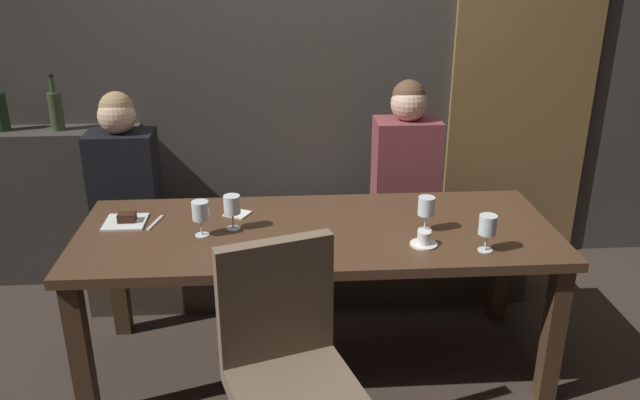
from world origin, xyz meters
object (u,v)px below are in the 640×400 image
diner_redhead (123,167)px  dessert_plate (126,220)px  wine_bottle_pale_label (56,110)px  wine_glass_end_left (232,206)px  wine_glass_center_back (488,226)px  wine_glass_near_left (426,208)px  dining_table (317,246)px  chair_near_side (286,357)px  wine_glass_near_right (201,212)px  diner_bearded (406,158)px  fork_on_table (155,223)px  wine_bottle_dark_red (1,110)px  banquette_bench (310,258)px  espresso_cup (424,240)px

diner_redhead → dessert_plate: bearing=-77.4°
wine_bottle_pale_label → wine_glass_end_left: 1.48m
wine_glass_center_back → wine_glass_near_left: (-0.21, 0.22, -0.00)m
dining_table → chair_near_side: bearing=-102.4°
diner_redhead → wine_glass_near_right: size_ratio=4.83×
diner_bearded → wine_glass_center_back: diner_bearded is taller
diner_bearded → fork_on_table: bearing=-155.7°
diner_redhead → wine_glass_center_back: diner_redhead is taller
wine_glass_end_left → dessert_plate: size_ratio=0.86×
dessert_plate → wine_bottle_dark_red: bearing=133.4°
diner_redhead → wine_bottle_dark_red: 0.85m
diner_bearded → wine_bottle_pale_label: size_ratio=2.55×
diner_bearded → wine_bottle_pale_label: 2.04m
banquette_bench → fork_on_table: (-0.76, -0.59, 0.51)m
banquette_bench → wine_bottle_dark_red: (-1.76, 0.34, 0.84)m
banquette_bench → chair_near_side: bearing=-96.4°
banquette_bench → wine_glass_near_right: wine_glass_near_right is taller
dining_table → banquette_bench: (0.00, 0.70, -0.42)m
wine_bottle_dark_red → diner_bearded: bearing=-8.4°
diner_redhead → wine_glass_near_left: size_ratio=4.83×
chair_near_side → wine_bottle_dark_red: wine_bottle_dark_red is taller
wine_bottle_dark_red → dessert_plate: (0.87, -0.92, -0.32)m
wine_glass_end_left → wine_glass_near_right: (-0.14, -0.06, 0.00)m
wine_glass_near_right → fork_on_table: bearing=147.5°
wine_bottle_pale_label → wine_glass_center_back: bearing=-31.2°
chair_near_side → wine_bottle_pale_label: bearing=126.3°
wine_glass_center_back → dessert_plate: 1.65m
chair_near_side → wine_glass_center_back: bearing=27.4°
dining_table → diner_bearded: size_ratio=2.64×
diner_redhead → wine_glass_end_left: diner_redhead is taller
wine_glass_end_left → espresso_cup: 0.88m
espresso_cup → fork_on_table: (-1.21, 0.32, -0.02)m
wine_glass_center_back → wine_bottle_pale_label: bearing=148.8°
dining_table → banquette_bench: size_ratio=0.88×
diner_bearded → espresso_cup: bearing=-95.8°
diner_bearded → wine_glass_end_left: bearing=-144.1°
dining_table → diner_redhead: diner_redhead is taller
wine_bottle_dark_red → wine_glass_end_left: 1.72m
banquette_bench → dessert_plate: size_ratio=13.16×
wine_glass_center_back → wine_glass_near_right: bearing=169.1°
dining_table → diner_redhead: size_ratio=2.78×
espresso_cup → dessert_plate: size_ratio=0.63×
diner_redhead → dessert_plate: 0.59m
banquette_bench → wine_glass_near_left: bearing=-56.8°
wine_glass_near_right → dessert_plate: 0.42m
wine_glass_center_back → wine_bottle_dark_red: bearing=151.9°
banquette_bench → fork_on_table: 1.09m
wine_glass_near_left → espresso_cup: size_ratio=1.37×
wine_bottle_dark_red → wine_bottle_pale_label: (0.31, -0.01, 0.00)m
diner_redhead → dining_table: bearing=-34.1°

